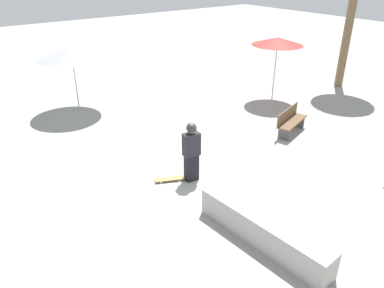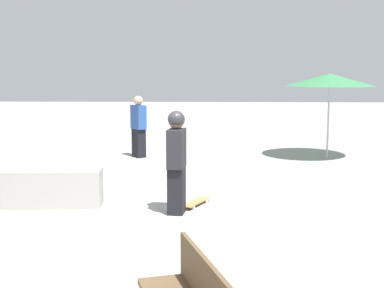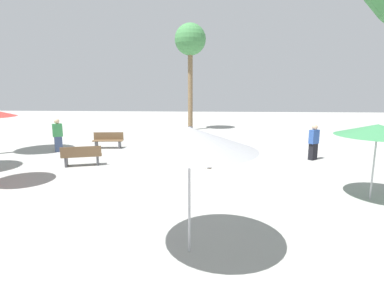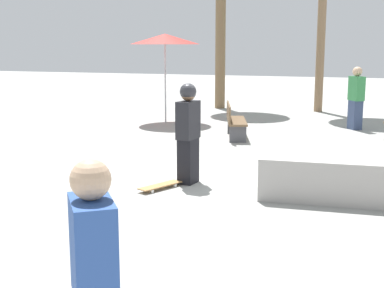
% 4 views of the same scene
% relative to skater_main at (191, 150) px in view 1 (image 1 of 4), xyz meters
% --- Properties ---
extents(ground_plane, '(60.00, 60.00, 0.00)m').
position_rel_skater_main_xyz_m(ground_plane, '(-0.97, 0.20, -0.90)').
color(ground_plane, '#9E9E99').
extents(skater_main, '(0.47, 0.30, 1.66)m').
position_rel_skater_main_xyz_m(skater_main, '(0.00, 0.00, 0.00)').
color(skater_main, black).
rests_on(skater_main, ground_plane).
extents(skateboard, '(0.81, 0.52, 0.07)m').
position_rel_skater_main_xyz_m(skateboard, '(0.51, -0.29, -0.84)').
color(skateboard, '#B7844C').
rests_on(skateboard, ground_plane).
extents(concrete_ledge, '(0.73, 3.21, 0.63)m').
position_rel_skater_main_xyz_m(concrete_ledge, '(0.32, 2.89, -0.58)').
color(concrete_ledge, '#A8A39E').
rests_on(concrete_ledge, ground_plane).
extents(bench_near, '(1.66, 0.90, 0.85)m').
position_rel_skater_main_xyz_m(bench_near, '(-4.50, -0.40, -0.47)').
color(bench_near, '#47474C').
rests_on(bench_near, ground_plane).
extents(shade_umbrella_red, '(2.04, 2.04, 2.59)m').
position_rel_skater_main_xyz_m(shade_umbrella_red, '(-6.53, -3.04, 1.54)').
color(shade_umbrella_red, '#B7B7BC').
rests_on(shade_umbrella_red, ground_plane).
extents(shade_umbrella_grey, '(2.57, 2.57, 2.48)m').
position_rel_skater_main_xyz_m(shade_umbrella_grey, '(0.46, -6.78, 1.37)').
color(shade_umbrella_grey, '#B7B7BC').
rests_on(shade_umbrella_grey, ground_plane).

